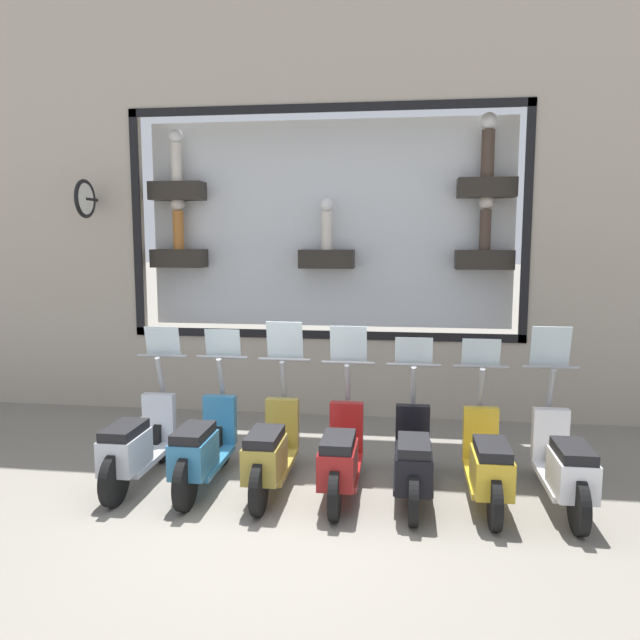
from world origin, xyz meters
TOP-DOWN VIEW (x-y plane):
  - ground_plane at (0.00, 0.00)m, footprint 120.00×120.00m
  - building_facade at (3.60, 0.00)m, footprint 1.20×36.00m
  - scooter_white_0 at (0.46, -2.77)m, footprint 1.80×0.61m
  - scooter_yellow_1 at (0.45, -2.03)m, footprint 1.80×0.61m
  - scooter_black_2 at (0.45, -1.29)m, footprint 1.80×0.60m
  - scooter_red_3 at (0.46, -0.56)m, footprint 1.80×0.60m
  - scooter_olive_4 at (0.46, 0.18)m, footprint 1.81×0.61m
  - scooter_teal_5 at (0.46, 0.92)m, footprint 1.81×0.60m
  - scooter_silver_6 at (0.46, 1.66)m, footprint 1.81×0.60m

SIDE VIEW (x-z plane):
  - ground_plane at x=0.00m, z-range 0.00..0.00m
  - scooter_black_2 at x=0.45m, z-range -0.36..1.20m
  - scooter_yellow_1 at x=0.45m, z-range -0.35..1.20m
  - scooter_red_3 at x=0.46m, z-range -0.41..1.27m
  - scooter_white_0 at x=0.46m, z-range -0.42..1.29m
  - scooter_olive_4 at x=0.46m, z-range -0.41..1.30m
  - scooter_silver_6 at x=0.46m, z-range -0.37..1.25m
  - scooter_teal_5 at x=0.46m, z-range -0.36..1.25m
  - building_facade at x=3.60m, z-range 0.07..8.27m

